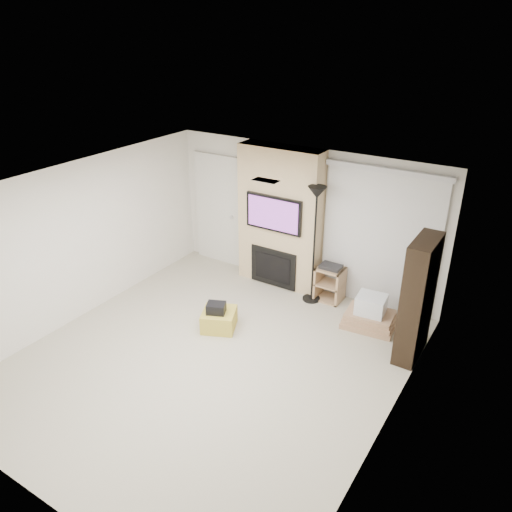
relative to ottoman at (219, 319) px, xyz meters
The scene contains 16 objects.
floor 0.83m from the ottoman, 62.28° to the right, with size 5.00×5.50×0.00m, color #B9B19A.
ceiling 2.49m from the ottoman, 62.28° to the right, with size 5.00×5.50×0.00m, color white.
wall_back 2.34m from the ottoman, 79.44° to the left, with size 5.00×2.50×0.00m, color white.
wall_front 3.66m from the ottoman, 83.78° to the right, with size 5.00×2.50×0.00m, color white.
wall_left 2.50m from the ottoman, 161.25° to the right, with size 5.50×2.50×0.00m, color white.
wall_right 3.16m from the ottoman, 14.04° to the right, with size 5.50×2.50×0.00m, color white.
hvac_vent 2.47m from the ottoman, ahead, with size 0.35×0.18×0.01m, color silver.
ottoman is the anchor object (origin of this frame).
black_bag 0.24m from the ottoman, 102.86° to the right, with size 0.28×0.22×0.16m, color black.
fireplace_wall 2.12m from the ottoman, 89.11° to the left, with size 1.50×0.47×2.50m.
entry_door 2.61m from the ottoman, 125.49° to the left, with size 1.02×0.11×2.14m.
vertical_blinds 2.89m from the ottoman, 48.05° to the left, with size 1.98×0.10×2.37m.
floor_lamp 2.28m from the ottoman, 61.68° to the left, with size 0.30×0.30×2.03m.
av_stand 2.04m from the ottoman, 57.73° to the left, with size 0.45×0.38×0.66m.
box_stack 2.36m from the ottoman, 33.54° to the left, with size 0.85×0.68×0.53m.
bookshelf 2.97m from the ottoman, 18.95° to the left, with size 0.30×0.80×1.80m.
Camera 1 is at (3.61, -4.54, 4.40)m, focal length 35.00 mm.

